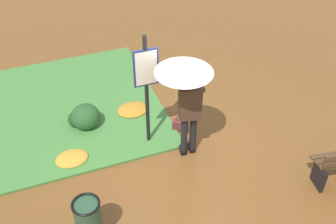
% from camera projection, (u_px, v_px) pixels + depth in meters
% --- Properties ---
extents(ground_plane, '(18.00, 18.00, 0.00)m').
position_uv_depth(ground_plane, '(179.00, 151.00, 7.59)').
color(ground_plane, brown).
extents(grass_verge, '(4.80, 4.00, 0.05)m').
position_uv_depth(grass_verge, '(45.00, 112.00, 8.45)').
color(grass_verge, '#47843D').
rests_on(grass_verge, ground_plane).
extents(person_with_umbrella, '(0.96, 0.96, 2.04)m').
position_uv_depth(person_with_umbrella, '(187.00, 86.00, 6.56)').
color(person_with_umbrella, black).
rests_on(person_with_umbrella, ground_plane).
extents(info_sign_post, '(0.44, 0.07, 2.30)m').
position_uv_depth(info_sign_post, '(146.00, 80.00, 6.88)').
color(info_sign_post, black).
rests_on(info_sign_post, ground_plane).
extents(handbag, '(0.33, 0.28, 0.37)m').
position_uv_depth(handbag, '(180.00, 125.00, 7.97)').
color(handbag, brown).
rests_on(handbag, ground_plane).
extents(trash_bin, '(0.42, 0.42, 0.83)m').
position_uv_depth(trash_bin, '(89.00, 221.00, 5.85)').
color(trash_bin, '#2D5138').
rests_on(trash_bin, ground_plane).
extents(shrub_cluster, '(0.63, 0.58, 0.52)m').
position_uv_depth(shrub_cluster, '(84.00, 117.00, 7.99)').
color(shrub_cluster, '#285628').
rests_on(shrub_cluster, ground_plane).
extents(leaf_pile_by_bench, '(0.61, 0.48, 0.13)m').
position_uv_depth(leaf_pile_by_bench, '(72.00, 158.00, 7.34)').
color(leaf_pile_by_bench, gold).
rests_on(leaf_pile_by_bench, ground_plane).
extents(leaf_pile_far_path, '(0.67, 0.53, 0.15)m').
position_uv_depth(leaf_pile_far_path, '(133.00, 110.00, 8.45)').
color(leaf_pile_far_path, '#C68428').
rests_on(leaf_pile_far_path, ground_plane).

